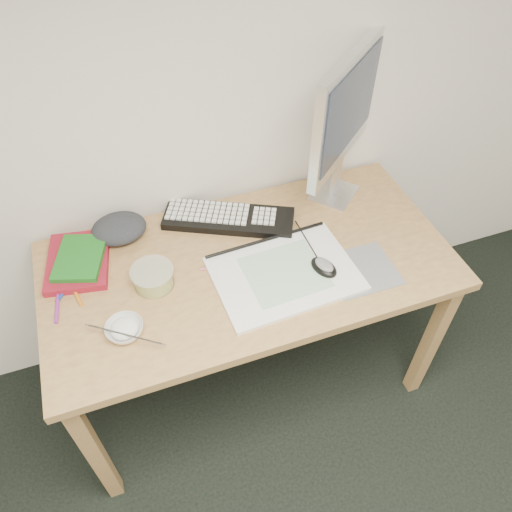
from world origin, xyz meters
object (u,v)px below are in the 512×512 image
Objects in this scene: desk at (249,278)px; sketchpad at (285,274)px; keyboard at (229,219)px; monitor at (346,113)px; rice_bowl at (125,330)px.

desk is 0.16m from sketchpad.
keyboard is (-0.10, 0.31, 0.01)m from sketchpad.
monitor is (0.44, 0.01, 0.34)m from keyboard.
rice_bowl is (-0.45, -0.15, 0.10)m from desk.
monitor is 4.94× the size of rice_bowl.
keyboard is (-0.00, 0.22, 0.10)m from desk.
desk is at bearing -63.07° from keyboard.
keyboard is at bearing 140.84° from monitor.
rice_bowl is at bearing -114.16° from keyboard.
desk is 0.48m from rice_bowl.
rice_bowl is at bearing -177.08° from sketchpad.
monitor is at bearing 41.19° from sketchpad.
sketchpad is 0.54m from rice_bowl.
rice_bowl is at bearing 162.44° from monitor.
rice_bowl is at bearing -161.59° from desk.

